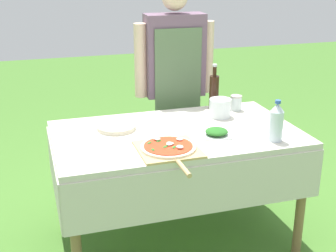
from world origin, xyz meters
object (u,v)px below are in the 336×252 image
at_px(water_bottle, 276,122).
at_px(plate_stack, 116,127).
at_px(person_cook, 175,76).
at_px(mixing_tub, 220,108).
at_px(oil_bottle, 214,92).
at_px(sauce_jar, 236,104).
at_px(prep_table, 176,147).
at_px(herb_container, 217,132).
at_px(pizza_on_peel, 169,149).

distance_m(water_bottle, plate_stack, 0.92).
height_order(person_cook, mixing_tub, person_cook).
relative_size(person_cook, mixing_tub, 10.92).
xyz_separation_m(oil_bottle, sauce_jar, (0.14, -0.06, -0.08)).
relative_size(oil_bottle, water_bottle, 1.31).
bearing_deg(oil_bottle, water_bottle, -80.18).
distance_m(water_bottle, sauce_jar, 0.57).
bearing_deg(sauce_jar, person_cook, 128.81).
bearing_deg(oil_bottle, prep_table, -137.99).
distance_m(oil_bottle, plate_stack, 0.73).
relative_size(oil_bottle, mixing_tub, 2.20).
bearing_deg(water_bottle, herb_container, 149.22).
bearing_deg(oil_bottle, person_cook, 117.89).
bearing_deg(sauce_jar, oil_bottle, 156.57).
height_order(prep_table, sauce_jar, sauce_jar).
relative_size(person_cook, herb_container, 8.62).
bearing_deg(prep_table, sauce_jar, 28.46).
height_order(pizza_on_peel, oil_bottle, oil_bottle).
relative_size(person_cook, pizza_on_peel, 3.09).
bearing_deg(person_cook, mixing_tub, 109.80).
bearing_deg(sauce_jar, water_bottle, -92.73).
height_order(oil_bottle, herb_container, oil_bottle).
relative_size(water_bottle, mixing_tub, 1.67).
distance_m(water_bottle, herb_container, 0.34).
xyz_separation_m(pizza_on_peel, herb_container, (0.33, 0.13, 0.01)).
height_order(prep_table, water_bottle, water_bottle).
bearing_deg(mixing_tub, prep_table, -153.00).
relative_size(prep_table, pizza_on_peel, 2.91).
height_order(pizza_on_peel, sauce_jar, sauce_jar).
bearing_deg(pizza_on_peel, mixing_tub, 42.57).
xyz_separation_m(prep_table, herb_container, (0.20, -0.13, 0.11)).
bearing_deg(prep_table, plate_stack, 156.87).
xyz_separation_m(person_cook, herb_container, (-0.00, -0.78, -0.14)).
xyz_separation_m(pizza_on_peel, mixing_tub, (0.48, 0.44, 0.04)).
xyz_separation_m(herb_container, plate_stack, (-0.52, 0.27, -0.01)).
bearing_deg(pizza_on_peel, prep_table, 63.76).
relative_size(water_bottle, sauce_jar, 2.35).
bearing_deg(prep_table, water_bottle, -31.72).
relative_size(plate_stack, sauce_jar, 2.32).
height_order(prep_table, plate_stack, plate_stack).
relative_size(prep_table, oil_bottle, 4.68).
bearing_deg(pizza_on_peel, sauce_jar, 40.17).
bearing_deg(oil_bottle, plate_stack, -164.55).
distance_m(mixing_tub, sauce_jar, 0.18).
distance_m(prep_table, sauce_jar, 0.59).
height_order(water_bottle, sauce_jar, water_bottle).
distance_m(person_cook, sauce_jar, 0.50).
distance_m(prep_table, person_cook, 0.73).
distance_m(pizza_on_peel, water_bottle, 0.61).
bearing_deg(mixing_tub, herb_container, -116.36).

